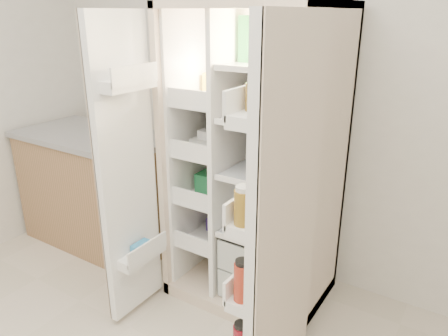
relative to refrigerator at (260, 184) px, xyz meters
The scene contains 5 objects.
wall_back 0.70m from the refrigerator, 87.85° to the left, with size 4.00×0.02×2.70m, color white.
refrigerator is the anchor object (origin of this frame).
freezer_door 0.81m from the refrigerator, 130.45° to the right, with size 0.15×0.40×1.72m.
fridge_door 0.85m from the refrigerator, 56.21° to the right, with size 0.17×0.58×1.72m.
kitchen_counter 1.38m from the refrigerator, behind, with size 1.23×0.65×0.89m.
Camera 1 is at (1.11, -0.51, 1.74)m, focal length 34.00 mm.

